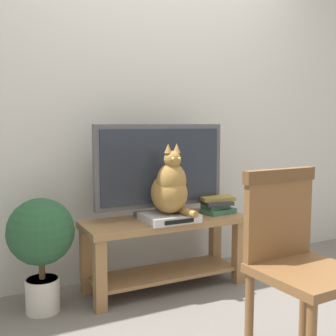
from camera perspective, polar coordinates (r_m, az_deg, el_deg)
ground_plane at (r=2.59m, az=6.74°, el=-19.69°), size 12.00×12.00×0.00m
back_wall at (r=3.17m, az=-2.54°, el=11.09°), size 7.00×0.12×2.80m
tv_stand at (r=2.88m, az=-0.46°, el=-9.96°), size 1.11×0.40×0.49m
tv at (r=2.84m, az=-1.02°, el=-0.10°), size 0.93×0.20×0.63m
media_box at (r=2.76m, az=0.15°, el=-6.72°), size 0.34×0.29×0.05m
cat at (r=2.71m, az=0.31°, el=-2.70°), size 0.23×0.35×0.46m
wooden_chair at (r=1.97m, az=17.01°, el=-11.27°), size 0.43×0.43×0.92m
book_stack at (r=3.01m, az=6.71°, el=-5.04°), size 0.26×0.20×0.12m
potted_plant at (r=2.61m, az=-16.96°, el=-9.33°), size 0.40×0.40×0.69m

